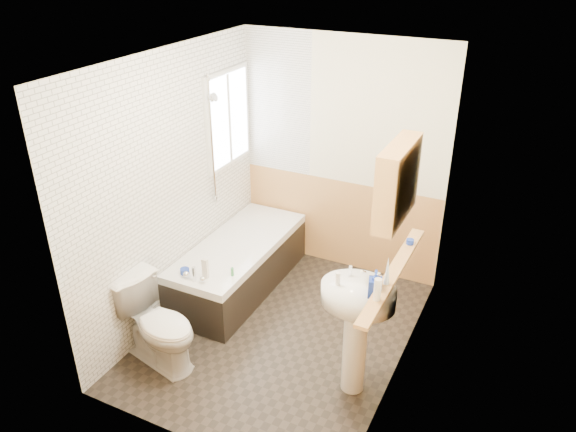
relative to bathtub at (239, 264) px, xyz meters
The scene contains 26 objects.
floor 0.92m from the bathtub, 33.96° to the right, with size 2.80×2.80×0.00m, color black.
ceiling 2.39m from the bathtub, 33.96° to the right, with size 2.80×2.80×0.00m, color white.
wall_back 1.53m from the bathtub, 51.52° to the left, with size 2.20×0.02×2.50m, color #F0EAC6.
wall_front 2.26m from the bathtub, 69.00° to the right, with size 2.20×0.02×2.50m, color #F0EAC6.
wall_left 1.16m from the bathtub, 127.70° to the right, with size 0.02×2.80×2.50m, color #F0EAC6.
wall_right 2.14m from the bathtub, 14.96° to the right, with size 0.02×2.80×2.50m, color #F0EAC6.
wainscot_right 1.90m from the bathtub, 15.13° to the right, with size 0.01×2.80×1.00m, color tan.
wainscot_front 2.03m from the bathtub, 68.78° to the right, with size 2.20×0.01×1.00m, color tan.
wainscot_back 1.18m from the bathtub, 50.84° to the left, with size 2.20×0.01×1.00m, color tan.
tile_cladding_left 1.15m from the bathtub, 126.06° to the right, with size 0.01×2.80×2.50m, color white.
tile_return_back 1.73m from the bathtub, 89.68° to the left, with size 0.75×0.01×1.50m, color white.
window 1.49m from the bathtub, 125.98° to the left, with size 0.03×0.79×0.99m.
bathtub is the anchor object (origin of this frame).
shower_riser 1.39m from the bathtub, 159.58° to the left, with size 0.11×0.09×1.31m.
toilet 1.28m from the bathtub, 91.34° to the right, with size 0.43×0.78×0.76m, color white.
sink 1.84m from the bathtub, 28.68° to the right, with size 0.58×0.47×1.11m.
pine_shelf 2.04m from the bathtub, 20.53° to the right, with size 0.10×1.47×0.03m, color tan.
medicine_cabinet 2.42m from the bathtub, 21.95° to the right, with size 0.16×0.62×0.56m.
foam_can 2.24m from the bathtub, 31.06° to the right, with size 0.05×0.05×0.17m, color silver.
green_bottle 2.16m from the bathtub, 25.49° to the right, with size 0.04×0.04×0.22m, color silver.
black_jar 1.96m from the bathtub, ahead, with size 0.06×0.06×0.04m, color #19339E.
soap_bottle 2.09m from the bathtub, 28.33° to the right, with size 0.10×0.21×0.10m, color #19339E.
clear_bottle 1.85m from the bathtub, 32.48° to the right, with size 0.04×0.04×0.10m, color silver.
blue_gel 0.77m from the bathtub, 84.57° to the right, with size 0.05×0.03×0.19m, color silver.
cream_jar 0.78m from the bathtub, 101.67° to the right, with size 0.08×0.08×0.05m, color #19339E.
orange_bottle 0.68m from the bathtub, 64.22° to the right, with size 0.03×0.03×0.08m, color #388447.
Camera 1 is at (1.90, -3.72, 3.34)m, focal length 35.00 mm.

